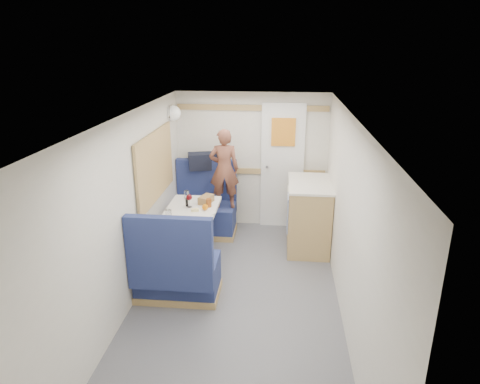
# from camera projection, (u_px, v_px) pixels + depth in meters

# --- Properties ---
(floor) EXTENTS (4.50, 4.50, 0.00)m
(floor) POSITION_uv_depth(u_px,v_px,m) (235.00, 308.00, 4.51)
(floor) COLOR #515156
(floor) RESTS_ON ground
(ceiling) EXTENTS (4.50, 4.50, 0.00)m
(ceiling) POSITION_uv_depth(u_px,v_px,m) (234.00, 119.00, 3.85)
(ceiling) COLOR silver
(ceiling) RESTS_ON wall_back
(wall_back) EXTENTS (2.20, 0.02, 2.00)m
(wall_back) POSITION_uv_depth(u_px,v_px,m) (252.00, 161.00, 6.29)
(wall_back) COLOR silver
(wall_back) RESTS_ON floor
(wall_left) EXTENTS (0.02, 4.50, 2.00)m
(wall_left) POSITION_uv_depth(u_px,v_px,m) (126.00, 217.00, 4.28)
(wall_left) COLOR silver
(wall_left) RESTS_ON floor
(wall_right) EXTENTS (0.02, 4.50, 2.00)m
(wall_right) POSITION_uv_depth(u_px,v_px,m) (349.00, 226.00, 4.08)
(wall_right) COLOR silver
(wall_right) RESTS_ON floor
(oak_trim_low) EXTENTS (2.15, 0.02, 0.08)m
(oak_trim_low) POSITION_uv_depth(u_px,v_px,m) (252.00, 171.00, 6.32)
(oak_trim_low) COLOR #A38149
(oak_trim_low) RESTS_ON wall_back
(oak_trim_high) EXTENTS (2.15, 0.02, 0.08)m
(oak_trim_high) POSITION_uv_depth(u_px,v_px,m) (252.00, 108.00, 6.01)
(oak_trim_high) COLOR #A38149
(oak_trim_high) RESTS_ON wall_back
(side_window) EXTENTS (0.04, 1.30, 0.72)m
(side_window) POSITION_uv_depth(u_px,v_px,m) (155.00, 166.00, 5.14)
(side_window) COLOR gray
(side_window) RESTS_ON wall_left
(rear_door) EXTENTS (0.62, 0.12, 1.86)m
(rear_door) POSITION_uv_depth(u_px,v_px,m) (282.00, 164.00, 6.23)
(rear_door) COLOR white
(rear_door) RESTS_ON wall_back
(dinette_table) EXTENTS (0.62, 0.92, 0.72)m
(dinette_table) POSITION_uv_depth(u_px,v_px,m) (192.00, 219.00, 5.32)
(dinette_table) COLOR white
(dinette_table) RESTS_ON floor
(bench_far) EXTENTS (0.90, 0.59, 1.05)m
(bench_far) POSITION_uv_depth(u_px,v_px,m) (205.00, 213.00, 6.22)
(bench_far) COLOR #18284E
(bench_far) RESTS_ON floor
(bench_near) EXTENTS (0.90, 0.59, 1.05)m
(bench_near) POSITION_uv_depth(u_px,v_px,m) (176.00, 274.00, 4.60)
(bench_near) COLOR #18284E
(bench_near) RESTS_ON floor
(ledge) EXTENTS (0.90, 0.14, 0.04)m
(ledge) POSITION_uv_depth(u_px,v_px,m) (207.00, 170.00, 6.27)
(ledge) COLOR #A38149
(ledge) RESTS_ON bench_far
(dome_light) EXTENTS (0.20, 0.20, 0.20)m
(dome_light) POSITION_uv_depth(u_px,v_px,m) (173.00, 113.00, 5.77)
(dome_light) COLOR white
(dome_light) RESTS_ON wall_left
(galley_counter) EXTENTS (0.57, 0.92, 0.92)m
(galley_counter) POSITION_uv_depth(u_px,v_px,m) (308.00, 215.00, 5.74)
(galley_counter) COLOR #A38149
(galley_counter) RESTS_ON floor
(person) EXTENTS (0.43, 0.31, 1.12)m
(person) POSITION_uv_depth(u_px,v_px,m) (224.00, 169.00, 5.86)
(person) COLOR brown
(person) RESTS_ON bench_far
(duffel_bag) EXTENTS (0.53, 0.36, 0.23)m
(duffel_bag) POSITION_uv_depth(u_px,v_px,m) (205.00, 161.00, 6.23)
(duffel_bag) COLOR black
(duffel_bag) RESTS_ON ledge
(tray) EXTENTS (0.40, 0.44, 0.02)m
(tray) POSITION_uv_depth(u_px,v_px,m) (198.00, 216.00, 5.02)
(tray) COLOR white
(tray) RESTS_ON dinette_table
(orange_fruit) EXTENTS (0.07, 0.07, 0.07)m
(orange_fruit) POSITION_uv_depth(u_px,v_px,m) (205.00, 207.00, 5.15)
(orange_fruit) COLOR #D95D09
(orange_fruit) RESTS_ON tray
(cheese_block) EXTENTS (0.10, 0.08, 0.03)m
(cheese_block) POSITION_uv_depth(u_px,v_px,m) (195.00, 210.00, 5.12)
(cheese_block) COLOR #D4BB7A
(cheese_block) RESTS_ON tray
(wine_glass) EXTENTS (0.08, 0.08, 0.17)m
(wine_glass) POSITION_uv_depth(u_px,v_px,m) (189.00, 198.00, 5.26)
(wine_glass) COLOR white
(wine_glass) RESTS_ON dinette_table
(tumbler_left) EXTENTS (0.07, 0.07, 0.12)m
(tumbler_left) POSITION_uv_depth(u_px,v_px,m) (169.00, 215.00, 4.92)
(tumbler_left) COLOR white
(tumbler_left) RESTS_ON dinette_table
(tumbler_mid) EXTENTS (0.06, 0.06, 0.10)m
(tumbler_mid) POSITION_uv_depth(u_px,v_px,m) (187.00, 195.00, 5.59)
(tumbler_mid) COLOR white
(tumbler_mid) RESTS_ON dinette_table
(beer_glass) EXTENTS (0.07, 0.07, 0.11)m
(beer_glass) POSITION_uv_depth(u_px,v_px,m) (209.00, 203.00, 5.30)
(beer_glass) COLOR brown
(beer_glass) RESTS_ON dinette_table
(pepper_grinder) EXTENTS (0.04, 0.04, 0.09)m
(pepper_grinder) POSITION_uv_depth(u_px,v_px,m) (187.00, 203.00, 5.32)
(pepper_grinder) COLOR black
(pepper_grinder) RESTS_ON dinette_table
(bread_loaf) EXTENTS (0.19, 0.25, 0.09)m
(bread_loaf) POSITION_uv_depth(u_px,v_px,m) (206.00, 199.00, 5.43)
(bread_loaf) COLOR brown
(bread_loaf) RESTS_ON dinette_table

